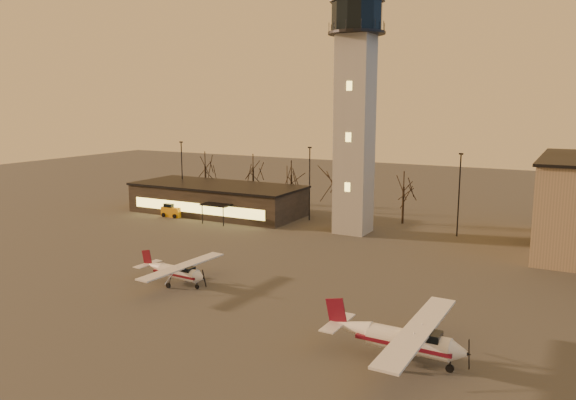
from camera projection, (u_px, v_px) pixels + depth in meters
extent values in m
plane|color=#3D3B38|center=(212.00, 309.00, 44.39)|extent=(220.00, 220.00, 0.00)
cube|color=#989690|center=(355.00, 136.00, 68.37)|extent=(4.00, 4.00, 24.00)
cylinder|color=black|center=(357.00, 33.00, 66.28)|extent=(6.80, 6.80, 0.30)
cylinder|color=black|center=(357.00, 17.00, 65.96)|extent=(6.00, 6.00, 3.40)
cylinder|color=#989690|center=(357.00, 0.00, 65.63)|extent=(6.60, 6.60, 0.40)
cube|color=black|center=(217.00, 200.00, 82.06)|extent=(25.00, 10.00, 4.00)
cube|color=black|center=(217.00, 185.00, 81.68)|extent=(25.40, 10.40, 0.30)
cube|color=#E9C651|center=(197.00, 208.00, 77.76)|extent=(22.00, 0.08, 1.40)
cube|color=black|center=(216.00, 205.00, 74.88)|extent=(4.00, 2.00, 0.20)
cylinder|color=black|center=(182.00, 175.00, 86.99)|extent=(0.16, 0.16, 10.00)
cube|color=black|center=(181.00, 142.00, 86.12)|extent=(0.50, 0.25, 0.18)
cylinder|color=black|center=(310.00, 184.00, 76.77)|extent=(0.16, 0.16, 10.00)
cube|color=black|center=(310.00, 147.00, 75.90)|extent=(0.50, 0.25, 0.18)
cylinder|color=black|center=(459.00, 196.00, 67.49)|extent=(0.16, 0.16, 10.00)
cube|color=black|center=(461.00, 154.00, 66.61)|extent=(0.50, 0.25, 0.18)
cylinder|color=black|center=(206.00, 183.00, 92.57)|extent=(0.28, 0.28, 5.74)
cylinder|color=black|center=(291.00, 192.00, 85.18)|extent=(0.28, 0.28, 5.25)
cylinder|color=black|center=(335.00, 198.00, 77.45)|extent=(0.28, 0.28, 6.16)
cylinder|color=black|center=(403.00, 205.00, 75.11)|extent=(0.28, 0.28, 4.97)
cylinder|color=black|center=(253.00, 186.00, 90.60)|extent=(0.28, 0.28, 5.60)
cylinder|color=silver|center=(409.00, 342.00, 34.94)|extent=(5.23, 1.59, 1.47)
cone|color=silver|center=(458.00, 352.00, 33.47)|extent=(1.05, 1.42, 1.40)
cone|color=silver|center=(352.00, 327.00, 36.77)|extent=(2.74, 1.30, 1.24)
cube|color=black|center=(427.00, 338.00, 34.31)|extent=(1.72, 1.22, 0.79)
cube|color=#5A0C1D|center=(405.00, 342.00, 35.06)|extent=(6.13, 1.65, 0.25)
cube|color=silver|center=(418.00, 330.00, 34.52)|extent=(1.98, 12.46, 0.16)
cube|color=silver|center=(338.00, 322.00, 37.25)|extent=(1.10, 3.75, 0.09)
cube|color=#5A0C1D|center=(336.00, 311.00, 37.16)|extent=(1.57, 0.13, 1.92)
cylinder|color=silver|center=(179.00, 273.00, 49.92)|extent=(4.20, 1.45, 1.17)
cone|color=silver|center=(200.00, 277.00, 48.66)|extent=(0.88, 1.17, 1.11)
cone|color=silver|center=(154.00, 266.00, 51.50)|extent=(2.22, 1.13, 0.99)
cube|color=black|center=(186.00, 270.00, 49.38)|extent=(1.41, 1.03, 0.63)
cube|color=#520B15|center=(178.00, 273.00, 50.02)|extent=(4.92, 1.53, 0.20)
cube|color=silver|center=(183.00, 266.00, 49.57)|extent=(2.02, 9.95, 0.13)
cube|color=silver|center=(148.00, 264.00, 51.90)|extent=(1.01, 3.01, 0.07)
cube|color=#520B15|center=(147.00, 257.00, 51.84)|extent=(1.25, 0.16, 1.52)
cube|color=orange|center=(173.00, 212.00, 79.91)|extent=(3.00, 1.60, 1.40)
cube|color=black|center=(170.00, 206.00, 79.96)|extent=(1.40, 1.40, 0.80)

